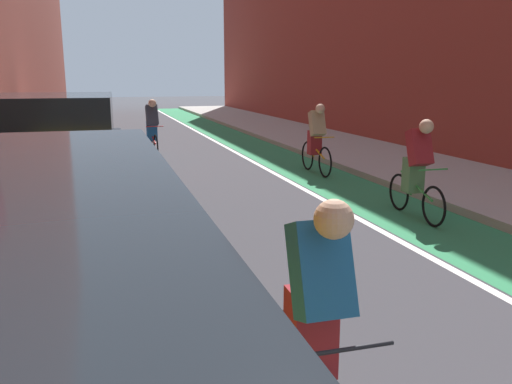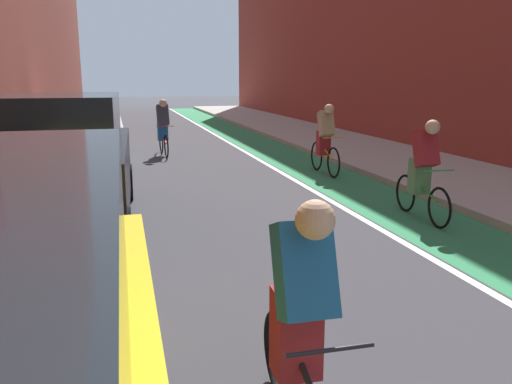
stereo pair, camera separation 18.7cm
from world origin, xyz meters
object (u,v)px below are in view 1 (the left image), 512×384
object	(u,v)px
cyclist_lead	(317,319)
cyclist_trailing	(316,137)
parked_sedan_white	(74,132)
cyclist_far	(152,128)
parked_suv_black	(55,162)
cyclist_mid	(417,168)

from	to	relation	value
cyclist_lead	cyclist_trailing	size ratio (longest dim) A/B	0.95
parked_sedan_white	cyclist_trailing	world-z (taller)	cyclist_trailing
cyclist_lead	cyclist_trailing	distance (m)	9.34
cyclist_trailing	cyclist_far	distance (m)	5.16
parked_sedan_white	cyclist_far	bearing A→B (deg)	11.82
parked_sedan_white	cyclist_far	size ratio (longest dim) A/B	2.56
cyclist_far	parked_suv_black	bearing A→B (deg)	-106.28
parked_sedan_white	cyclist_far	world-z (taller)	cyclist_far
parked_suv_black	cyclist_trailing	world-z (taller)	parked_suv_black
cyclist_mid	cyclist_trailing	distance (m)	4.16
cyclist_lead	cyclist_far	size ratio (longest dim) A/B	0.96
cyclist_mid	cyclist_far	size ratio (longest dim) A/B	0.97
parked_suv_black	cyclist_lead	distance (m)	5.65
parked_sedan_white	cyclist_mid	xyz separation A→B (m)	(5.43, -7.62, 0.02)
parked_suv_black	cyclist_lead	size ratio (longest dim) A/B	2.72
parked_sedan_white	cyclist_trailing	size ratio (longest dim) A/B	2.52
cyclist_lead	cyclist_trailing	xyz separation A→B (m)	(3.64, 8.61, 0.05)
parked_sedan_white	cyclist_mid	world-z (taller)	cyclist_mid
cyclist_lead	cyclist_far	distance (m)	12.51
parked_suv_black	cyclist_lead	world-z (taller)	parked_suv_black
cyclist_lead	cyclist_far	xyz separation A→B (m)	(0.26, 12.51, 0.01)
cyclist_mid	cyclist_far	xyz separation A→B (m)	(-3.34, 8.06, 0.00)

